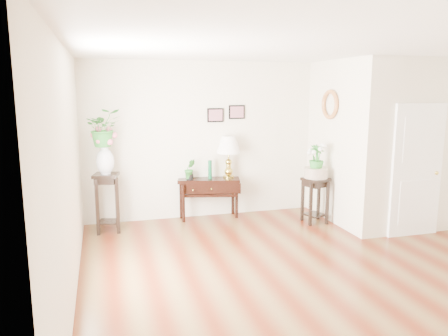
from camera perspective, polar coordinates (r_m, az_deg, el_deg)
name	(u,v)px	position (r m, az deg, el deg)	size (l,w,h in m)	color
floor	(317,268)	(6.00, 12.00, -12.62)	(6.00, 5.50, 0.02)	brown
ceiling	(325,48)	(5.56, 13.11, 15.06)	(6.00, 5.50, 0.02)	white
wall_back	(249,139)	(8.11, 3.31, 3.81)	(6.00, 0.02, 2.80)	silver
wall_left	(68,175)	(4.96, -19.66, -0.92)	(0.02, 5.50, 2.80)	silver
partition	(379,141)	(8.21, 19.62, 3.31)	(1.80, 1.95, 2.80)	silver
door	(417,171)	(7.48, 23.87, -0.32)	(0.90, 0.05, 2.10)	white
art_print_left	(215,115)	(7.86, -1.12, 6.92)	(0.30, 0.02, 0.25)	black
art_print_right	(237,112)	(7.97, 1.68, 7.32)	(0.30, 0.02, 0.25)	black
wall_ornament	(330,104)	(7.76, 13.65, 8.06)	(0.51, 0.51, 0.07)	#BD7846
console_table	(209,198)	(7.90, -1.99, -3.99)	(1.10, 0.37, 0.73)	black
table_lamp	(229,158)	(7.85, 0.60, 1.26)	(0.44, 0.44, 0.76)	gold
green_vase	(210,169)	(7.79, -1.85, -0.15)	(0.07, 0.07, 0.33)	#0B4C28
potted_plant	(190,170)	(7.71, -4.49, -0.25)	(0.19, 0.15, 0.35)	#2B822B
plant_stand_a	(107,203)	(7.39, -15.01, -4.41)	(0.38, 0.38, 0.97)	black
porcelain_vase	(105,160)	(7.25, -15.27, 1.02)	(0.29, 0.29, 0.50)	white
lily_arrangement	(104,130)	(7.19, -15.45, 4.77)	(0.54, 0.47, 0.60)	#2B822B
plant_stand_b	(315,200)	(7.80, 11.77, -4.14)	(0.37, 0.37, 0.80)	black
ceramic_bowl	(316,173)	(7.70, 11.90, -0.69)	(0.40, 0.40, 0.18)	#B6AA9A
narcissus	(316,158)	(7.65, 11.98, 1.27)	(0.25, 0.25, 0.45)	#2B822B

